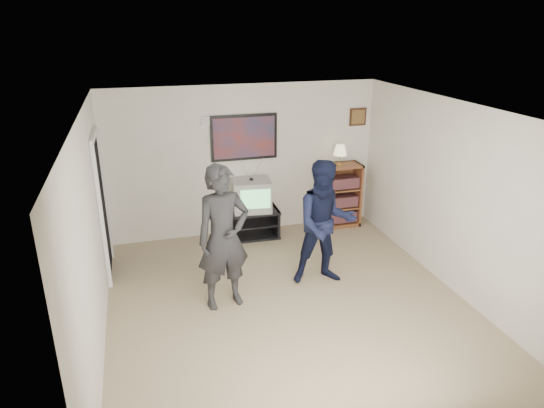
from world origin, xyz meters
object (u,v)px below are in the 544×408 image
media_stand (250,223)px  bookshelf (340,195)px  person_tall (223,238)px  person_short (325,223)px  crt_television (252,195)px

media_stand → bookshelf: size_ratio=0.87×
person_tall → person_short: bearing=-2.4°
person_short → person_tall: bearing=-164.1°
crt_television → person_short: size_ratio=0.35×
crt_television → person_tall: bearing=-105.9°
bookshelf → person_short: bearing=-119.5°
bookshelf → person_short: size_ratio=0.64×
bookshelf → person_tall: 3.16m
crt_television → person_short: 1.83m
bookshelf → person_short: 2.07m
media_stand → bookshelf: bearing=3.4°
media_stand → crt_television: bearing=1.7°
crt_television → bookshelf: 1.62m
bookshelf → person_tall: person_tall is taller
crt_television → bookshelf: bookshelf is taller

